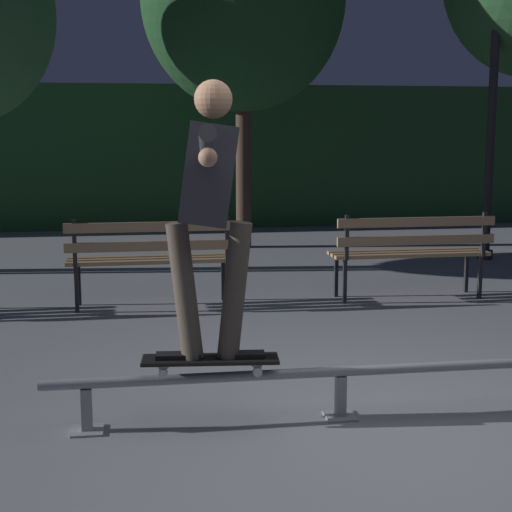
{
  "coord_description": "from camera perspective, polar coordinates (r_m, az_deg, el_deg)",
  "views": [
    {
      "loc": [
        -1.14,
        -3.96,
        1.68
      ],
      "look_at": [
        -0.39,
        1.05,
        0.85
      ],
      "focal_mm": 53.82,
      "sensor_mm": 36.0,
      "label": 1
    }
  ],
  "objects": [
    {
      "name": "park_bench_left_center",
      "position": [
        7.32,
        -7.74,
        0.23
      ],
      "size": [
        1.6,
        0.43,
        0.88
      ],
      "color": "black",
      "rests_on": "ground"
    },
    {
      "name": "skateboard",
      "position": [
        4.43,
        -3.41,
        -7.75
      ],
      "size": [
        0.8,
        0.27,
        0.09
      ],
      "color": "black",
      "rests_on": "grind_rail"
    },
    {
      "name": "ground_plane",
      "position": [
        4.46,
        7.12,
        -12.94
      ],
      "size": [
        90.0,
        90.0,
        0.0
      ],
      "primitive_type": "plane",
      "color": "slate"
    },
    {
      "name": "grind_rail",
      "position": [
        4.6,
        6.33,
        -9.07
      ],
      "size": [
        3.46,
        0.18,
        0.31
      ],
      "color": "gray",
      "rests_on": "ground"
    },
    {
      "name": "park_bench_right_center",
      "position": [
        7.79,
        11.49,
        0.68
      ],
      "size": [
        1.6,
        0.43,
        0.88
      ],
      "color": "black",
      "rests_on": "ground"
    },
    {
      "name": "skateboarder",
      "position": [
        4.25,
        -3.49,
        4.42
      ],
      "size": [
        0.63,
        1.4,
        1.56
      ],
      "color": "black",
      "rests_on": "skateboard"
    },
    {
      "name": "hedge_backdrop",
      "position": [
        13.84,
        -3.9,
        7.42
      ],
      "size": [
        24.0,
        1.2,
        2.45
      ],
      "primitive_type": "cube",
      "color": "#234C28",
      "rests_on": "ground"
    },
    {
      "name": "lamp_post_right",
      "position": [
        10.48,
        17.28,
        13.28
      ],
      "size": [
        0.32,
        0.32,
        3.9
      ],
      "color": "black",
      "rests_on": "ground"
    }
  ]
}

